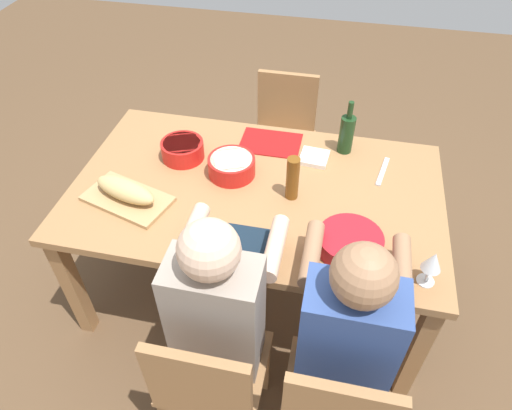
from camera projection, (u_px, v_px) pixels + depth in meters
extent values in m
plane|color=brown|center=(256.00, 282.00, 2.72)|extent=(8.00, 8.00, 0.00)
cube|color=#9E7044|center=(256.00, 191.00, 2.22)|extent=(1.76, 1.06, 0.04)
cube|color=#9E7044|center=(410.00, 205.00, 2.68)|extent=(0.07, 0.07, 0.70)
cube|color=#9E7044|center=(146.00, 168.00, 2.93)|extent=(0.07, 0.07, 0.70)
cube|color=#9E7044|center=(416.00, 351.00, 2.02)|extent=(0.07, 0.07, 0.70)
cube|color=#9E7044|center=(73.00, 287.00, 2.26)|extent=(0.07, 0.07, 0.70)
cube|color=#9E7044|center=(216.00, 367.00, 1.87)|extent=(0.40, 0.40, 0.03)
cube|color=#9E7044|center=(198.00, 386.00, 1.59)|extent=(0.38, 0.04, 0.40)
cube|color=#9E7044|center=(194.00, 350.00, 2.17)|extent=(0.04, 0.04, 0.42)
cube|color=#9E7044|center=(265.00, 364.00, 2.12)|extent=(0.04, 0.04, 0.42)
cylinder|color=#2D2D38|center=(215.00, 343.00, 2.18)|extent=(0.11, 0.11, 0.45)
cylinder|color=#2D2D38|center=(248.00, 349.00, 2.16)|extent=(0.11, 0.11, 0.45)
cube|color=gray|center=(216.00, 315.00, 1.71)|extent=(0.34, 0.20, 0.55)
cylinder|color=beige|center=(191.00, 234.00, 1.85)|extent=(0.07, 0.30, 0.07)
cylinder|color=beige|center=(275.00, 247.00, 1.79)|extent=(0.07, 0.30, 0.07)
sphere|color=beige|center=(209.00, 250.00, 1.46)|extent=(0.21, 0.21, 0.21)
cube|color=#9E7044|center=(336.00, 392.00, 1.79)|extent=(0.40, 0.40, 0.03)
cube|color=#9E7044|center=(296.00, 370.00, 2.10)|extent=(0.04, 0.04, 0.42)
cube|color=#9E7044|center=(372.00, 386.00, 2.04)|extent=(0.04, 0.04, 0.42)
cylinder|color=#2D2D38|center=(317.00, 363.00, 2.11)|extent=(0.11, 0.11, 0.45)
cylinder|color=#2D2D38|center=(352.00, 370.00, 2.08)|extent=(0.11, 0.11, 0.45)
cube|color=#334C8C|center=(347.00, 340.00, 1.64)|extent=(0.34, 0.20, 0.55)
cylinder|color=#9E7251|center=(312.00, 253.00, 1.77)|extent=(0.07, 0.30, 0.07)
cylinder|color=#9E7251|center=(402.00, 268.00, 1.72)|extent=(0.07, 0.30, 0.07)
sphere|color=#9E7251|center=(364.00, 276.00, 1.38)|extent=(0.21, 0.21, 0.21)
cube|color=#9E7044|center=(281.00, 146.00, 2.96)|extent=(0.40, 0.40, 0.03)
cube|color=#9E7044|center=(287.00, 102.00, 2.94)|extent=(0.38, 0.04, 0.40)
cube|color=#9E7044|center=(301.00, 193.00, 2.97)|extent=(0.04, 0.04, 0.42)
cube|color=#9E7044|center=(250.00, 185.00, 3.02)|extent=(0.04, 0.04, 0.42)
cube|color=#9E7044|center=(308.00, 161.00, 3.21)|extent=(0.04, 0.04, 0.42)
cube|color=#9E7044|center=(260.00, 155.00, 3.26)|extent=(0.04, 0.04, 0.42)
cylinder|color=red|center=(183.00, 150.00, 2.35)|extent=(0.22, 0.22, 0.09)
cylinder|color=orange|center=(182.00, 145.00, 2.33)|extent=(0.19, 0.19, 0.03)
cylinder|color=#B21923|center=(350.00, 242.00, 1.90)|extent=(0.27, 0.27, 0.08)
cylinder|color=#2D7028|center=(351.00, 238.00, 1.89)|extent=(0.24, 0.24, 0.03)
cylinder|color=red|center=(232.00, 166.00, 2.25)|extent=(0.23, 0.23, 0.09)
cylinder|color=beige|center=(231.00, 161.00, 2.23)|extent=(0.20, 0.20, 0.03)
cube|color=tan|center=(127.00, 199.00, 2.14)|extent=(0.45, 0.33, 0.02)
ellipsoid|color=tan|center=(125.00, 190.00, 2.10)|extent=(0.34, 0.20, 0.09)
cylinder|color=#193819|center=(346.00, 135.00, 2.35)|extent=(0.08, 0.08, 0.20)
cylinder|color=#193819|center=(350.00, 110.00, 2.25)|extent=(0.03, 0.03, 0.09)
cylinder|color=brown|center=(293.00, 178.00, 2.09)|extent=(0.06, 0.06, 0.22)
cylinder|color=silver|center=(425.00, 281.00, 1.80)|extent=(0.07, 0.07, 0.01)
cylinder|color=silver|center=(428.00, 274.00, 1.78)|extent=(0.01, 0.01, 0.07)
cone|color=silver|center=(433.00, 261.00, 1.72)|extent=(0.08, 0.08, 0.08)
cube|color=#142333|center=(238.00, 245.00, 1.94)|extent=(0.32, 0.23, 0.01)
cube|color=maroon|center=(271.00, 143.00, 2.47)|extent=(0.32, 0.23, 0.01)
cube|color=silver|center=(383.00, 171.00, 2.29)|extent=(0.07, 0.23, 0.01)
cube|color=white|center=(314.00, 157.00, 2.36)|extent=(0.15, 0.15, 0.02)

